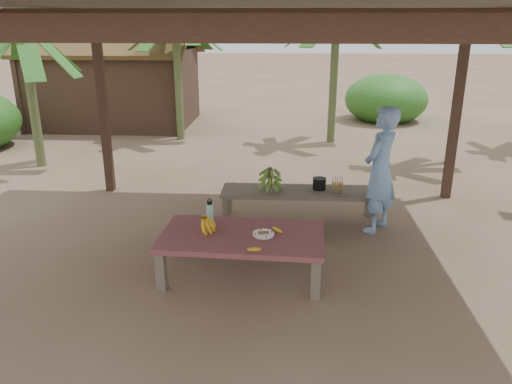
# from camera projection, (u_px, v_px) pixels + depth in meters

# --- Properties ---
(ground) EXTENTS (80.00, 80.00, 0.00)m
(ground) POSITION_uv_depth(u_px,v_px,m) (270.00, 254.00, 6.19)
(ground) COLOR brown
(ground) RESTS_ON ground
(pavilion) EXTENTS (6.60, 5.60, 2.95)m
(pavilion) POSITION_uv_depth(u_px,v_px,m) (271.00, 17.00, 5.27)
(pavilion) COLOR black
(pavilion) RESTS_ON ground
(work_table) EXTENTS (1.85, 1.08, 0.50)m
(work_table) POSITION_uv_depth(u_px,v_px,m) (242.00, 240.00, 5.55)
(work_table) COLOR brown
(work_table) RESTS_ON ground
(bench) EXTENTS (2.20, 0.61, 0.45)m
(bench) POSITION_uv_depth(u_px,v_px,m) (299.00, 194.00, 7.13)
(bench) COLOR brown
(bench) RESTS_ON ground
(ripe_banana_bunch) EXTENTS (0.31, 0.27, 0.18)m
(ripe_banana_bunch) POSITION_uv_depth(u_px,v_px,m) (202.00, 223.00, 5.60)
(ripe_banana_bunch) COLOR yellow
(ripe_banana_bunch) RESTS_ON work_table
(plate) EXTENTS (0.24, 0.24, 0.04)m
(plate) POSITION_uv_depth(u_px,v_px,m) (263.00, 234.00, 5.49)
(plate) COLOR white
(plate) RESTS_ON work_table
(loose_banana_front) EXTENTS (0.16, 0.09, 0.04)m
(loose_banana_front) POSITION_uv_depth(u_px,v_px,m) (254.00, 249.00, 5.12)
(loose_banana_front) COLOR yellow
(loose_banana_front) RESTS_ON work_table
(loose_banana_side) EXTENTS (0.14, 0.13, 0.04)m
(loose_banana_side) POSITION_uv_depth(u_px,v_px,m) (277.00, 230.00, 5.59)
(loose_banana_side) COLOR yellow
(loose_banana_side) RESTS_ON work_table
(water_flask) EXTENTS (0.08, 0.08, 0.30)m
(water_flask) POSITION_uv_depth(u_px,v_px,m) (210.00, 213.00, 5.81)
(water_flask) COLOR #3DC0B8
(water_flask) RESTS_ON work_table
(green_banana_stalk) EXTENTS (0.31, 0.31, 0.35)m
(green_banana_stalk) POSITION_uv_depth(u_px,v_px,m) (270.00, 178.00, 7.08)
(green_banana_stalk) COLOR #598C2D
(green_banana_stalk) RESTS_ON bench
(cooking_pot) EXTENTS (0.19, 0.19, 0.16)m
(cooking_pot) POSITION_uv_depth(u_px,v_px,m) (319.00, 184.00, 7.14)
(cooking_pot) COLOR black
(cooking_pot) RESTS_ON bench
(skewer_rack) EXTENTS (0.18, 0.08, 0.24)m
(skewer_rack) POSITION_uv_depth(u_px,v_px,m) (337.00, 184.00, 7.00)
(skewer_rack) COLOR #A57F47
(skewer_rack) RESTS_ON bench
(woman) EXTENTS (0.69, 0.75, 1.71)m
(woman) POSITION_uv_depth(u_px,v_px,m) (380.00, 170.00, 6.64)
(woman) COLOR #729BD7
(woman) RESTS_ON ground
(hut) EXTENTS (4.40, 3.43, 2.85)m
(hut) POSITION_uv_depth(u_px,v_px,m) (117.00, 84.00, 13.64)
(hut) COLOR black
(hut) RESTS_ON ground
(banana_plant_ne) EXTENTS (1.80, 1.80, 3.36)m
(banana_plant_ne) POSITION_uv_depth(u_px,v_px,m) (469.00, 14.00, 9.26)
(banana_plant_ne) COLOR #596638
(banana_plant_ne) RESTS_ON ground
(banana_plant_n) EXTENTS (1.80, 1.80, 3.18)m
(banana_plant_n) POSITION_uv_depth(u_px,v_px,m) (336.00, 23.00, 11.02)
(banana_plant_n) COLOR #596638
(banana_plant_n) RESTS_ON ground
(banana_plant_nw) EXTENTS (1.80, 1.80, 3.11)m
(banana_plant_nw) POSITION_uv_depth(u_px,v_px,m) (176.00, 26.00, 11.32)
(banana_plant_nw) COLOR #596638
(banana_plant_nw) RESTS_ON ground
(banana_plant_w) EXTENTS (1.80, 1.80, 2.86)m
(banana_plant_w) POSITION_uv_depth(u_px,v_px,m) (24.00, 42.00, 9.18)
(banana_plant_w) COLOR #596638
(banana_plant_w) RESTS_ON ground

